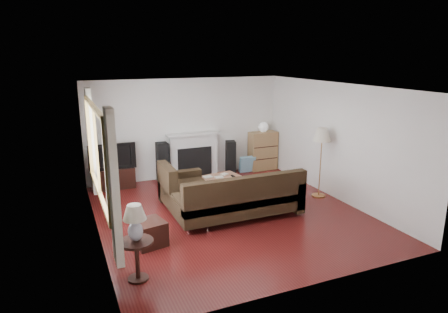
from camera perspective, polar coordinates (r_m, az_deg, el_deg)
name	(u,v)px	position (r m, az deg, el deg)	size (l,w,h in m)	color
room	(230,153)	(7.62, 0.88, 0.57)	(5.10, 5.60, 2.54)	#511312
window	(97,152)	(6.76, -17.75, 0.67)	(0.12, 2.74, 1.54)	olive
curtain_near	(114,188)	(5.35, -15.45, -4.43)	(0.10, 0.35, 2.10)	beige
curtain_far	(92,142)	(8.28, -18.38, 2.01)	(0.10, 0.35, 2.10)	beige
fireplace	(194,155)	(10.23, -4.35, 0.27)	(1.40, 0.26, 1.15)	white
tv_stand	(113,178)	(9.75, -15.53, -2.98)	(0.97, 0.44, 0.48)	black
television	(112,156)	(9.60, -15.75, 0.13)	(1.06, 0.14, 0.61)	black
speaker_left	(163,162)	(9.94, -8.77, -0.80)	(0.27, 0.33, 0.98)	black
speaker_right	(231,157)	(10.53, 0.95, -0.08)	(0.24, 0.29, 0.86)	black
bookshelf	(263,151)	(10.90, 5.56, 0.83)	(0.75, 0.36, 1.04)	#9B7548
globe_lamp	(263,127)	(10.76, 5.65, 4.20)	(0.27, 0.27, 0.27)	white
sectional_sofa	(238,196)	(7.70, 2.04, -5.66)	(2.67, 1.95, 0.86)	black
coffee_table	(218,185)	(9.08, -0.91, -4.04)	(1.00, 0.54, 0.39)	#966248
footstool	(149,233)	(6.83, -10.65, -10.70)	(0.49, 0.49, 0.41)	black
floor_lamp	(320,163)	(8.95, 13.62, -0.88)	(0.40, 0.40, 1.54)	#AF753C
side_table	(137,260)	(5.86, -12.28, -14.27)	(0.48, 0.48, 0.59)	black
table_lamp	(135,223)	(5.62, -12.59, -9.29)	(0.32, 0.32, 0.52)	silver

